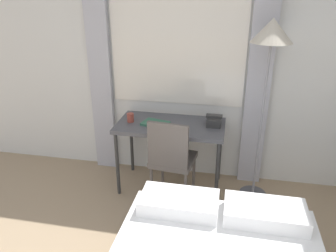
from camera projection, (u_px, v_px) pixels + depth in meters
name	position (u px, v px, depth m)	size (l,w,h in m)	color
wall_back_with_window	(177.00, 56.00, 3.40)	(4.79, 0.13, 2.70)	silver
desk	(171.00, 130.00, 3.34)	(1.09, 0.57, 0.74)	#4C4C51
desk_chair	(171.00, 157.00, 3.11)	(0.44, 0.44, 0.92)	#59514C
standing_lamp	(270.00, 48.00, 2.84)	(0.36, 0.36, 1.78)	#4C4C51
telephone	(214.00, 121.00, 3.27)	(0.16, 0.19, 0.11)	#2D2D2D
book	(155.00, 123.00, 3.29)	(0.29, 0.24, 0.02)	#33664C
mug	(130.00, 118.00, 3.35)	(0.07, 0.07, 0.09)	#993F33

